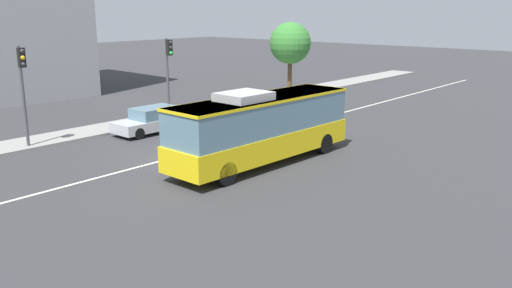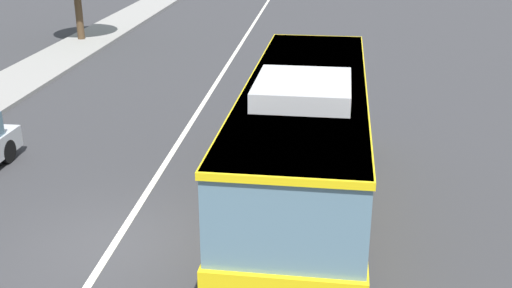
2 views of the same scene
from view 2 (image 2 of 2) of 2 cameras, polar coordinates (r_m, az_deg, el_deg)
name	(u,v)px [view 2 (image 2 of 2)]	position (r m, az deg, el deg)	size (l,w,h in m)	color
ground_plane	(114,245)	(13.31, -12.91, -9.03)	(160.00, 160.00, 0.00)	#333335
lane_centre_line	(114,245)	(13.31, -12.91, -9.01)	(76.00, 0.16, 0.01)	silver
transit_bus	(305,140)	(13.50, 4.50, 0.41)	(10.07, 2.78, 3.46)	yellow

